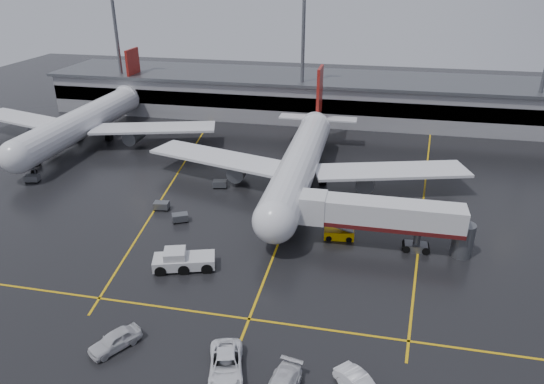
# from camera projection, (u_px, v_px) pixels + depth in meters

# --- Properties ---
(ground) EXTENTS (220.00, 220.00, 0.00)m
(ground) POSITION_uv_depth(u_px,v_px,m) (290.00, 214.00, 66.37)
(ground) COLOR black
(ground) RESTS_ON ground
(apron_line_centre) EXTENTS (0.25, 90.00, 0.02)m
(apron_line_centre) POSITION_uv_depth(u_px,v_px,m) (290.00, 214.00, 66.37)
(apron_line_centre) COLOR gold
(apron_line_centre) RESTS_ON ground
(apron_line_stop) EXTENTS (60.00, 0.25, 0.02)m
(apron_line_stop) POSITION_uv_depth(u_px,v_px,m) (249.00, 319.00, 46.82)
(apron_line_stop) COLOR gold
(apron_line_stop) RESTS_ON ground
(apron_line_left) EXTENTS (9.99, 69.35, 0.02)m
(apron_line_left) POSITION_uv_depth(u_px,v_px,m) (177.00, 174.00, 78.99)
(apron_line_left) COLOR gold
(apron_line_left) RESTS_ON ground
(apron_line_right) EXTENTS (7.57, 69.64, 0.02)m
(apron_line_right) POSITION_uv_depth(u_px,v_px,m) (424.00, 195.00, 71.88)
(apron_line_right) COLOR gold
(apron_line_right) RESTS_ON ground
(terminal) EXTENTS (122.00, 19.00, 8.60)m
(terminal) POSITION_uv_depth(u_px,v_px,m) (329.00, 97.00, 107.14)
(terminal) COLOR gray
(terminal) RESTS_ON ground
(light_mast_left) EXTENTS (3.00, 1.20, 25.45)m
(light_mast_left) POSITION_uv_depth(u_px,v_px,m) (118.00, 46.00, 106.03)
(light_mast_left) COLOR #595B60
(light_mast_left) RESTS_ON ground
(light_mast_mid) EXTENTS (3.00, 1.20, 25.45)m
(light_mast_mid) POSITION_uv_depth(u_px,v_px,m) (303.00, 52.00, 98.54)
(light_mast_mid) COLOR #595B60
(light_mast_mid) RESTS_ON ground
(main_airliner) EXTENTS (48.80, 45.60, 14.10)m
(main_airliner) POSITION_uv_depth(u_px,v_px,m) (302.00, 159.00, 73.22)
(main_airliner) COLOR silver
(main_airliner) RESTS_ON ground
(second_airliner) EXTENTS (48.80, 45.60, 14.10)m
(second_airliner) POSITION_uv_depth(u_px,v_px,m) (87.00, 120.00, 91.74)
(second_airliner) COLOR silver
(second_airliner) RESTS_ON ground
(jet_bridge) EXTENTS (19.90, 3.40, 6.05)m
(jet_bridge) POSITION_uv_depth(u_px,v_px,m) (382.00, 217.00, 57.17)
(jet_bridge) COLOR silver
(jet_bridge) RESTS_ON ground
(pushback_tractor) EXTENTS (7.15, 4.57, 2.38)m
(pushback_tractor) POSITION_uv_depth(u_px,v_px,m) (182.00, 261.00, 54.28)
(pushback_tractor) COLOR #BDBDBF
(pushback_tractor) RESTS_ON ground
(belt_loader) EXTENTS (3.73, 1.99, 2.28)m
(belt_loader) POSITION_uv_depth(u_px,v_px,m) (339.00, 234.00, 60.33)
(belt_loader) COLOR #E8AB00
(belt_loader) RESTS_ON ground
(service_van_a) EXTENTS (4.19, 6.39, 1.63)m
(service_van_a) POSITION_uv_depth(u_px,v_px,m) (226.00, 365.00, 40.35)
(service_van_a) COLOR white
(service_van_a) RESTS_ON ground
(service_van_d) EXTENTS (4.09, 4.94, 1.59)m
(service_van_d) POSITION_uv_depth(u_px,v_px,m) (115.00, 340.00, 43.05)
(service_van_d) COLOR silver
(service_van_d) RESTS_ON ground
(baggage_cart_a) EXTENTS (2.37, 2.07, 1.12)m
(baggage_cart_a) POSITION_uv_depth(u_px,v_px,m) (180.00, 217.00, 64.22)
(baggage_cart_a) COLOR #595B60
(baggage_cart_a) RESTS_ON ground
(baggage_cart_b) EXTENTS (2.16, 1.56, 1.12)m
(baggage_cart_b) POSITION_uv_depth(u_px,v_px,m) (161.00, 205.00, 67.40)
(baggage_cart_b) COLOR #595B60
(baggage_cart_b) RESTS_ON ground
(baggage_cart_c) EXTENTS (2.22, 1.68, 1.12)m
(baggage_cart_c) POSITION_uv_depth(u_px,v_px,m) (220.00, 184.00, 74.04)
(baggage_cart_c) COLOR #595B60
(baggage_cart_c) RESTS_ON ground
(baggage_cart_d) EXTENTS (2.19, 1.63, 1.12)m
(baggage_cart_d) POSITION_uv_depth(u_px,v_px,m) (33.00, 162.00, 82.28)
(baggage_cart_d) COLOR #595B60
(baggage_cart_d) RESTS_ON ground
(baggage_cart_e) EXTENTS (2.22, 1.67, 1.12)m
(baggage_cart_e) POSITION_uv_depth(u_px,v_px,m) (32.00, 178.00, 75.92)
(baggage_cart_e) COLOR #595B60
(baggage_cart_e) RESTS_ON ground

